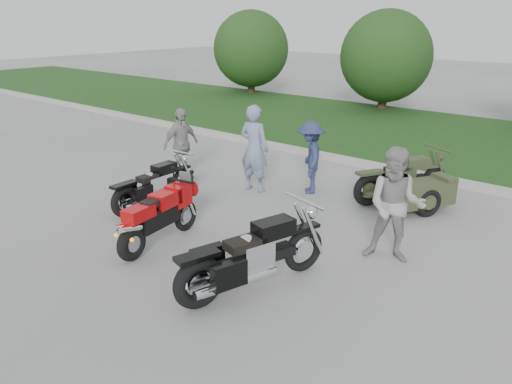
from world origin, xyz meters
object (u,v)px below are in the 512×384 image
Objects in this scene: person_denim at (310,158)px; person_back at (181,144)px; cruiser_sidecar at (411,188)px; cruiser_left at (152,187)px; sportbike_red at (158,216)px; person_grey at (396,206)px; person_stripe at (254,148)px; cruiser_right at (249,259)px.

person_denim is 0.93× the size of person_back.
cruiser_sidecar is 5.31m from person_back.
sportbike_red is at bearing -38.26° from cruiser_left.
person_grey is 1.17× the size of person_denim.
cruiser_left is 1.93m from person_back.
sportbike_red is 3.68m from person_back.
person_denim reaches higher than cruiser_left.
person_back reaches higher than cruiser_sidecar.
sportbike_red is 3.33m from person_stripe.
cruiser_left is 5.31m from cruiser_sidecar.
person_stripe is at bearing -130.91° from cruiser_sidecar.
cruiser_sidecar is at bearing -68.97° from person_back.
cruiser_right is 1.29× the size of person_stripe.
cruiser_right is 1.13× the size of cruiser_sidecar.
person_back is (-1.85, -0.50, -0.11)m from person_stripe.
sportbike_red is at bearing -92.04° from cruiser_sidecar.
cruiser_sidecar is 2.57m from person_grey.
person_denim is (0.45, 3.93, 0.25)m from sportbike_red.
person_back is (-0.90, 1.65, 0.43)m from cruiser_left.
cruiser_left is 0.87× the size of cruiser_right.
person_stripe reaches higher than person_grey.
person_back is (-2.42, 2.75, 0.31)m from sportbike_red.
person_denim reaches higher than cruiser_sidecar.
cruiser_right is (3.69, -1.25, 0.07)m from cruiser_left.
cruiser_left is at bearing 172.12° from person_grey.
person_stripe is at bearing 63.68° from cruiser_left.
cruiser_sidecar is at bearing 100.36° from cruiser_right.
cruiser_sidecar is (4.10, 3.37, -0.00)m from cruiser_left.
person_stripe is (-0.58, 3.25, 0.42)m from sportbike_red.
cruiser_sidecar is 1.18× the size of person_grey.
person_denim is (-2.13, -0.54, 0.37)m from cruiser_sidecar.
cruiser_right is at bearing -12.77° from sportbike_red.
cruiser_left is at bearing 59.90° from person_stripe.
sportbike_red is 3.92m from person_grey.
cruiser_sidecar reaches higher than cruiser_left.
person_back is at bearing 116.05° from cruiser_left.
person_back reaches higher than sportbike_red.
person_stripe reaches higher than person_back.
cruiser_right is at bearing -21.18° from cruiser_left.
person_grey is 3.42m from person_denim.
sportbike_red reaches higher than cruiser_sidecar.
cruiser_sidecar is 3.43m from person_stripe.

